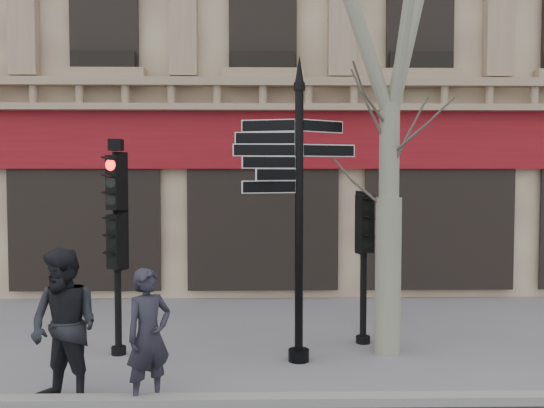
{
  "coord_description": "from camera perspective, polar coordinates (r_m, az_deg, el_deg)",
  "views": [
    {
      "loc": [
        -0.06,
        -8.72,
        2.87
      ],
      "look_at": [
        0.12,
        0.6,
        2.38
      ],
      "focal_mm": 40.0,
      "sensor_mm": 36.0,
      "label": 1
    }
  ],
  "objects": [
    {
      "name": "kerb",
      "position": [
        7.84,
        -0.63,
        -18.01
      ],
      "size": [
        80.0,
        0.25,
        0.12
      ],
      "primitive_type": "cube",
      "color": "gray",
      "rests_on": "ground"
    },
    {
      "name": "traffic_signal_main",
      "position": [
        9.74,
        -14.39,
        -1.41
      ],
      "size": [
        0.44,
        0.38,
        3.38
      ],
      "rotation": [
        0.0,
        0.0,
        -0.37
      ],
      "color": "black",
      "rests_on": "ground"
    },
    {
      "name": "pedestrian_a",
      "position": [
        7.81,
        -11.54,
        -12.1
      ],
      "size": [
        0.73,
        0.71,
        1.69
      ],
      "primitive_type": "imported",
      "rotation": [
        0.0,
        0.0,
        0.71
      ],
      "color": "#23222D",
      "rests_on": "ground"
    },
    {
      "name": "pedestrian_b",
      "position": [
        8.03,
        -18.97,
        -10.87
      ],
      "size": [
        1.16,
        1.07,
        1.93
      ],
      "primitive_type": "imported",
      "rotation": [
        0.0,
        0.0,
        -0.44
      ],
      "color": "black",
      "rests_on": "ground"
    },
    {
      "name": "fingerpost",
      "position": [
        9.08,
        2.57,
        4.42
      ],
      "size": [
        2.21,
        2.21,
        4.61
      ],
      "rotation": [
        0.0,
        0.0,
        0.16
      ],
      "color": "black",
      "rests_on": "ground"
    },
    {
      "name": "traffic_signal_secondary",
      "position": [
        10.22,
        8.63,
        -3.38
      ],
      "size": [
        0.48,
        0.39,
        2.5
      ],
      "rotation": [
        0.0,
        0.0,
        0.23
      ],
      "color": "black",
      "rests_on": "ground"
    },
    {
      "name": "ground",
      "position": [
        9.18,
        -0.71,
        -15.22
      ],
      "size": [
        80.0,
        80.0,
        0.0
      ],
      "primitive_type": "plane",
      "color": "slate",
      "rests_on": "ground"
    }
  ]
}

